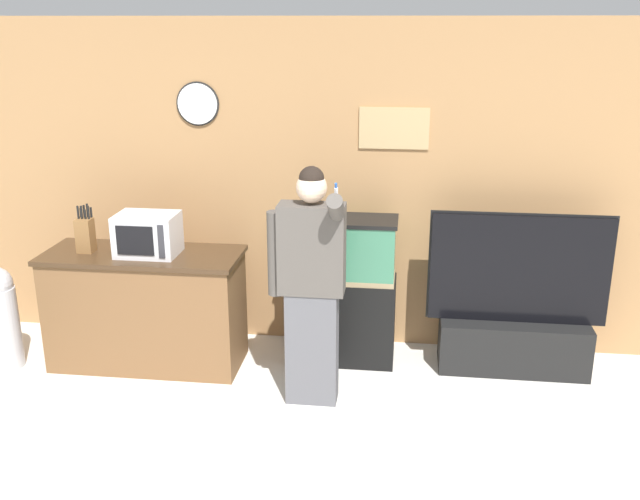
{
  "coord_description": "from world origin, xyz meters",
  "views": [
    {
      "loc": [
        0.8,
        -2.66,
        2.58
      ],
      "look_at": [
        0.22,
        2.01,
        1.05
      ],
      "focal_mm": 40.0,
      "sensor_mm": 36.0,
      "label": 1
    }
  ],
  "objects_px": {
    "aquarium_on_stand": "(344,290)",
    "person_standing": "(310,284)",
    "counter_island": "(146,309)",
    "microwave": "(148,234)",
    "tv_on_stand": "(514,325)",
    "trash_bin": "(0,316)",
    "knife_block": "(85,234)"
  },
  "relations": [
    {
      "from": "person_standing",
      "to": "trash_bin",
      "type": "xyz_separation_m",
      "value": [
        -2.42,
        0.21,
        -0.46
      ]
    },
    {
      "from": "counter_island",
      "to": "person_standing",
      "type": "xyz_separation_m",
      "value": [
        1.34,
        -0.41,
        0.42
      ]
    },
    {
      "from": "tv_on_stand",
      "to": "person_standing",
      "type": "xyz_separation_m",
      "value": [
        -1.47,
        -0.66,
        0.52
      ]
    },
    {
      "from": "knife_block",
      "to": "trash_bin",
      "type": "distance_m",
      "value": 0.93
    },
    {
      "from": "aquarium_on_stand",
      "to": "person_standing",
      "type": "xyz_separation_m",
      "value": [
        -0.17,
        -0.67,
        0.29
      ]
    },
    {
      "from": "person_standing",
      "to": "trash_bin",
      "type": "height_order",
      "value": "person_standing"
    },
    {
      "from": "knife_block",
      "to": "counter_island",
      "type": "bearing_deg",
      "value": 2.94
    },
    {
      "from": "aquarium_on_stand",
      "to": "trash_bin",
      "type": "xyz_separation_m",
      "value": [
        -2.59,
        -0.46,
        -0.16
      ]
    },
    {
      "from": "counter_island",
      "to": "tv_on_stand",
      "type": "xyz_separation_m",
      "value": [
        2.81,
        0.25,
        -0.1
      ]
    },
    {
      "from": "microwave",
      "to": "knife_block",
      "type": "xyz_separation_m",
      "value": [
        -0.49,
        0.0,
        -0.02
      ]
    },
    {
      "from": "counter_island",
      "to": "microwave",
      "type": "distance_m",
      "value": 0.61
    },
    {
      "from": "knife_block",
      "to": "tv_on_stand",
      "type": "distance_m",
      "value": 3.31
    },
    {
      "from": "microwave",
      "to": "person_standing",
      "type": "bearing_deg",
      "value": -16.94
    },
    {
      "from": "trash_bin",
      "to": "counter_island",
      "type": "bearing_deg",
      "value": 10.49
    },
    {
      "from": "tv_on_stand",
      "to": "knife_block",
      "type": "bearing_deg",
      "value": -175.17
    },
    {
      "from": "trash_bin",
      "to": "knife_block",
      "type": "bearing_deg",
      "value": 15.08
    },
    {
      "from": "aquarium_on_stand",
      "to": "trash_bin",
      "type": "height_order",
      "value": "aquarium_on_stand"
    },
    {
      "from": "counter_island",
      "to": "trash_bin",
      "type": "xyz_separation_m",
      "value": [
        -1.09,
        -0.2,
        -0.04
      ]
    },
    {
      "from": "counter_island",
      "to": "knife_block",
      "type": "height_order",
      "value": "knife_block"
    },
    {
      "from": "aquarium_on_stand",
      "to": "person_standing",
      "type": "distance_m",
      "value": 0.75
    },
    {
      "from": "aquarium_on_stand",
      "to": "trash_bin",
      "type": "bearing_deg",
      "value": -170.01
    },
    {
      "from": "aquarium_on_stand",
      "to": "tv_on_stand",
      "type": "height_order",
      "value": "tv_on_stand"
    },
    {
      "from": "counter_island",
      "to": "knife_block",
      "type": "relative_size",
      "value": 4.12
    },
    {
      "from": "trash_bin",
      "to": "microwave",
      "type": "bearing_deg",
      "value": 8.76
    },
    {
      "from": "microwave",
      "to": "knife_block",
      "type": "distance_m",
      "value": 0.49
    },
    {
      "from": "microwave",
      "to": "person_standing",
      "type": "relative_size",
      "value": 0.26
    },
    {
      "from": "counter_island",
      "to": "trash_bin",
      "type": "distance_m",
      "value": 1.11
    },
    {
      "from": "knife_block",
      "to": "aquarium_on_stand",
      "type": "distance_m",
      "value": 2.0
    },
    {
      "from": "microwave",
      "to": "tv_on_stand",
      "type": "relative_size",
      "value": 0.33
    },
    {
      "from": "counter_island",
      "to": "microwave",
      "type": "relative_size",
      "value": 3.34
    },
    {
      "from": "person_standing",
      "to": "tv_on_stand",
      "type": "bearing_deg",
      "value": 24.21
    },
    {
      "from": "counter_island",
      "to": "aquarium_on_stand",
      "type": "bearing_deg",
      "value": 9.63
    }
  ]
}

